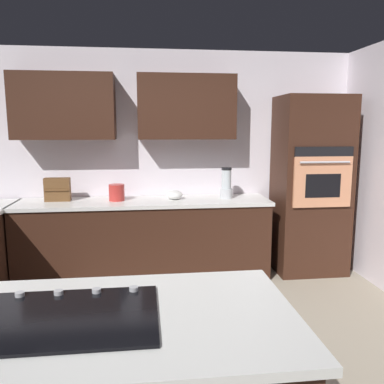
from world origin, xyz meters
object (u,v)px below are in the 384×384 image
object	(u,v)px
spice_rack	(57,190)
mixing_bowl	(175,195)
kettle	(117,193)
wall_oven	(310,186)
blender	(226,185)
cooktop	(69,316)

from	to	relation	value
spice_rack	mixing_bowl	bearing A→B (deg)	177.96
spice_rack	kettle	distance (m)	0.65
wall_oven	blender	size ratio (longest dim) A/B	5.81
blender	cooktop	bearing A→B (deg)	65.48
wall_oven	kettle	size ratio (longest dim) A/B	11.33
blender	wall_oven	bearing A→B (deg)	177.84
cooktop	kettle	bearing A→B (deg)	-90.35
cooktop	spice_rack	xyz separation A→B (m)	(0.63, -2.82, 0.12)
wall_oven	blender	xyz separation A→B (m)	(1.00, -0.04, 0.02)
cooktop	spice_rack	bearing A→B (deg)	-77.36
kettle	mixing_bowl	bearing A→B (deg)	180.00
cooktop	blender	bearing A→B (deg)	-114.52
cooktop	kettle	xyz separation A→B (m)	(-0.02, -2.78, 0.08)
blender	kettle	size ratio (longest dim) A/B	1.95
spice_rack	blender	bearing A→B (deg)	178.60
blender	kettle	distance (m)	1.25
blender	kettle	world-z (taller)	blender
mixing_bowl	spice_rack	xyz separation A→B (m)	(1.30, -0.05, 0.08)
cooktop	kettle	world-z (taller)	kettle
blender	spice_rack	size ratio (longest dim) A/B	1.29
mixing_bowl	kettle	xyz separation A→B (m)	(0.65, 0.00, 0.04)
mixing_bowl	spice_rack	world-z (taller)	spice_rack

